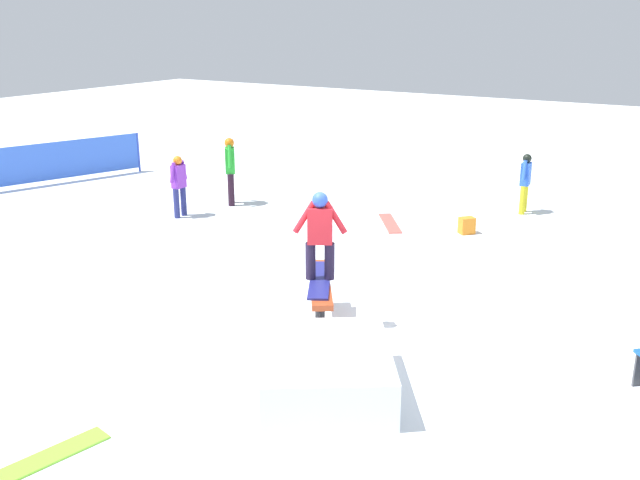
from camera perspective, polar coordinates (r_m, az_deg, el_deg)
ground_plane at (r=10.29m, az=0.00°, el=-7.05°), size 60.00×60.00×0.00m
rail_feature at (r=10.06m, az=0.00°, el=-3.95°), size 1.65×1.24×0.73m
snow_kicker_ramp at (r=8.53m, az=0.49°, el=-10.43°), size 2.33×2.25×0.57m
main_rider_on_rail at (r=9.81m, az=0.00°, el=0.13°), size 1.42×0.96×1.28m
bystander_blue at (r=16.61m, az=16.10°, el=4.62°), size 0.57×0.21×1.35m
bystander_green at (r=16.82m, az=-7.19°, el=5.78°), size 0.56×0.47×1.58m
bystander_purple at (r=15.96m, az=-11.23°, el=4.51°), size 0.56×0.20×1.37m
loose_snowboard_lime at (r=8.01m, az=-21.31°, el=-16.05°), size 1.40×0.56×0.02m
loose_snowboard_coral at (r=15.37m, az=5.61°, el=1.35°), size 1.38×1.09×0.02m
backpack_on_snow at (r=14.87m, az=11.66°, el=1.14°), size 0.37×0.36×0.34m
safety_fence at (r=20.11m, az=-20.89°, el=5.87°), size 4.90×1.68×1.10m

